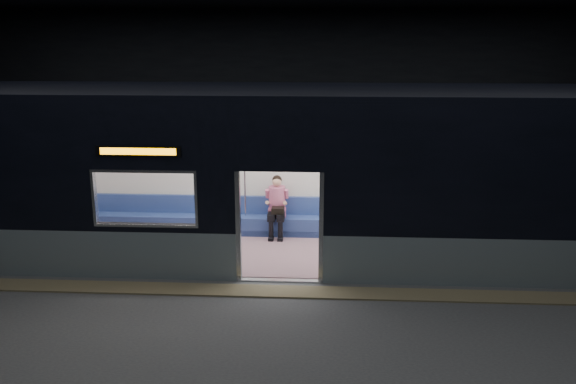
{
  "coord_description": "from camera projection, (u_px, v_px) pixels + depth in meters",
  "views": [
    {
      "loc": [
        0.77,
        -9.24,
        4.37
      ],
      "look_at": [
        0.08,
        2.3,
        1.35
      ],
      "focal_mm": 38.0,
      "sensor_mm": 36.0,
      "label": 1
    }
  ],
  "objects": [
    {
      "name": "station_floor",
      "position": [
        275.0,
        306.0,
        10.07
      ],
      "size": [
        24.0,
        14.0,
        0.01
      ],
      "primitive_type": "cube",
      "color": "#47494C",
      "rests_on": "ground"
    },
    {
      "name": "passenger",
      "position": [
        277.0,
        203.0,
        13.31
      ],
      "size": [
        0.39,
        0.67,
        1.34
      ],
      "rotation": [
        0.0,
        0.0,
        -0.08
      ],
      "color": "black",
      "rests_on": "metro_car"
    },
    {
      "name": "station_envelope",
      "position": [
        274.0,
        82.0,
        9.15
      ],
      "size": [
        24.0,
        14.0,
        5.0
      ],
      "color": "black",
      "rests_on": "station_floor"
    },
    {
      "name": "metro_car",
      "position": [
        285.0,
        165.0,
        12.06
      ],
      "size": [
        18.0,
        3.04,
        3.35
      ],
      "color": "gray",
      "rests_on": "station_floor"
    },
    {
      "name": "handbag",
      "position": [
        278.0,
        210.0,
        13.13
      ],
      "size": [
        0.33,
        0.31,
        0.14
      ],
      "primitive_type": "cube",
      "rotation": [
        0.0,
        0.0,
        -0.33
      ],
      "color": "black",
      "rests_on": "passenger"
    },
    {
      "name": "tactile_strip",
      "position": [
        278.0,
        292.0,
        10.6
      ],
      "size": [
        22.8,
        0.5,
        0.03
      ],
      "primitive_type": "cube",
      "color": "#8C7F59",
      "rests_on": "station_floor"
    },
    {
      "name": "transit_map",
      "position": [
        425.0,
        172.0,
        13.26
      ],
      "size": [
        0.89,
        0.03,
        0.58
      ],
      "primitive_type": "cube",
      "color": "white",
      "rests_on": "metro_car"
    }
  ]
}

